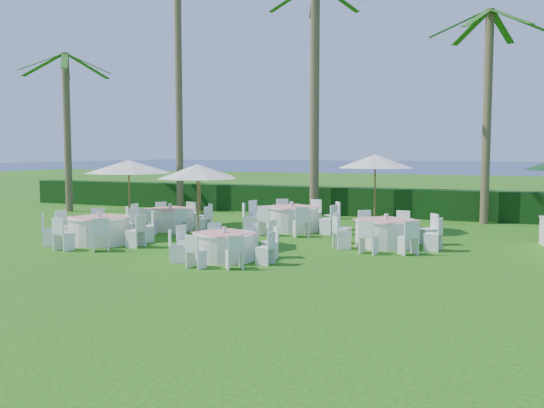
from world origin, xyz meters
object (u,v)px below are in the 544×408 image
Objects in this scene: umbrella_d at (375,161)px; banquet_table_f at (386,232)px; banquet_table_d at (170,219)px; umbrella_b at (198,171)px; umbrella_c at (200,171)px; banquet_table_b at (224,246)px; banquet_table_e at (291,218)px; umbrella_a at (129,167)px; banquet_table_a at (99,230)px.

banquet_table_f is at bearing -70.43° from umbrella_d.
banquet_table_d is at bearing -160.26° from umbrella_d.
umbrella_b reaches higher than umbrella_c.
banquet_table_f reaches higher than banquet_table_b.
umbrella_c is at bearing -178.92° from banquet_table_e.
banquet_table_d is at bearing -160.34° from banquet_table_e.
umbrella_b is (3.37, -1.31, -0.07)m from umbrella_a.
banquet_table_b is at bearing -42.58° from umbrella_b.
banquet_table_b is 5.98m from banquet_table_e.
umbrella_c is 6.41m from umbrella_d.
umbrella_b is at bearing -155.56° from banquet_table_f.
banquet_table_a is at bearing -138.97° from umbrella_d.
banquet_table_d reaches higher than banquet_table_b.
umbrella_a is (-4.51, -3.12, 1.81)m from banquet_table_e.
umbrella_b is at bearing -21.19° from umbrella_a.
banquet_table_d is 1.18× the size of umbrella_c.
banquet_table_e is (4.03, 1.44, 0.05)m from banquet_table_d.
umbrella_d reaches higher than banquet_table_f.
banquet_table_e reaches higher than banquet_table_f.
umbrella_a is at bearing -173.54° from banquet_table_f.
banquet_table_e reaches higher than banquet_table_b.
banquet_table_e is 3.48m from umbrella_d.
umbrella_b is at bearing 137.42° from banquet_table_b.
umbrella_c reaches higher than banquet_table_b.
umbrella_a is (-0.31, 1.91, 1.84)m from banquet_table_a.
banquet_table_e is at bearing 95.04° from banquet_table_b.
banquet_table_a is 8.51m from banquet_table_f.
umbrella_b is (-1.14, -4.43, 1.74)m from banquet_table_e.
banquet_table_f is at bearing 19.57° from banquet_table_a.
umbrella_b is at bearing 11.05° from banquet_table_a.
umbrella_a is 1.06× the size of umbrella_d.
banquet_table_a is 1.01× the size of banquet_table_f.
umbrella_b is (3.06, 0.60, 1.76)m from banquet_table_a.
umbrella_b is (2.90, -2.99, 1.79)m from banquet_table_d.
banquet_table_e is 1.21× the size of umbrella_a.
umbrella_c is 0.96× the size of umbrella_d.
banquet_table_b is at bearing -29.38° from umbrella_a.
banquet_table_e is 1.29× the size of umbrella_d.
banquet_table_b is 2.90m from umbrella_b.
banquet_table_a is 4.81m from banquet_table_b.
umbrella_a is at bearing -145.33° from banquet_table_e.
banquet_table_a is 1.35× the size of umbrella_b.
banquet_table_a is 1.07× the size of banquet_table_d.
banquet_table_e is 4.39m from banquet_table_f.
umbrella_a reaches higher than umbrella_b.
banquet_table_a reaches higher than banquet_table_d.
umbrella_c reaches higher than banquet_table_a.
umbrella_d reaches higher than umbrella_b.
umbrella_b is 0.94× the size of umbrella_c.
banquet_table_a is 2.66m from umbrella_a.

